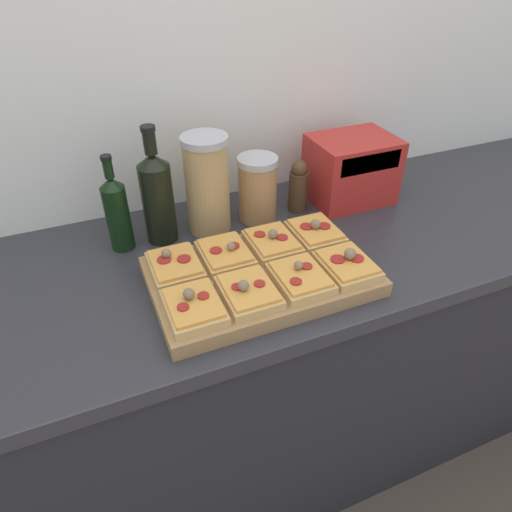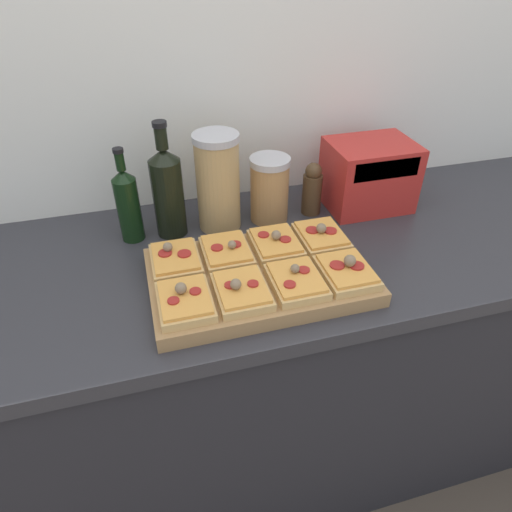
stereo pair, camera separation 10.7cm
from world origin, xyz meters
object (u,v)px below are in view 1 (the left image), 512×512
Objects in this scene: cutting_board at (261,276)px; toaster_oven at (351,169)px; grain_jar_tall at (207,185)px; grain_jar_short at (258,189)px; wine_bottle at (157,196)px; pepper_mill at (298,186)px; olive_oil_bottle at (117,212)px.

toaster_oven reaches higher than cutting_board.
grain_jar_tall reaches higher than toaster_oven.
grain_jar_tall is 0.15m from grain_jar_short.
wine_bottle is 0.41m from pepper_mill.
wine_bottle is (-0.17, 0.28, 0.11)m from cutting_board.
wine_bottle is 1.68× the size of grain_jar_short.
pepper_mill is (0.51, 0.00, -0.03)m from olive_oil_bottle.
cutting_board is at bearing -82.57° from grain_jar_tall.
toaster_oven is at bearing -0.28° from pepper_mill.
cutting_board is 2.73× the size of grain_jar_short.
grain_jar_short is at bearing 0.00° from olive_oil_bottle.
grain_jar_tall is (0.13, 0.00, 0.01)m from wine_bottle.
pepper_mill is at bearing 0.00° from wine_bottle.
olive_oil_bottle is at bearing 134.80° from cutting_board.
grain_jar_tall reaches higher than grain_jar_short.
grain_jar_tall is (0.24, -0.00, 0.03)m from olive_oil_bottle.
cutting_board is 0.30m from grain_jar_tall.
wine_bottle is 1.18× the size of toaster_oven.
cutting_board is 3.28× the size of pepper_mill.
grain_jar_short is at bearing 68.71° from cutting_board.
pepper_mill reaches higher than cutting_board.
wine_bottle is (0.11, -0.00, 0.02)m from olive_oil_bottle.
pepper_mill is (0.41, 0.00, -0.05)m from wine_bottle.
grain_jar_tall is 1.72× the size of pepper_mill.
toaster_oven is (0.45, -0.00, -0.04)m from grain_jar_tall.
toaster_oven is at bearing -0.08° from wine_bottle.
cutting_board is 1.90× the size of grain_jar_tall.
grain_jar_short reaches higher than pepper_mill.
wine_bottle is at bearing 121.51° from cutting_board.
cutting_board is 0.37m from pepper_mill.
cutting_board is at bearing -58.49° from wine_bottle.
pepper_mill is at bearing 49.54° from cutting_board.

